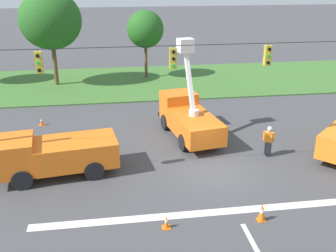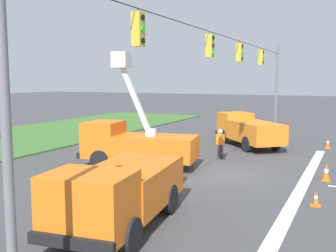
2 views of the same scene
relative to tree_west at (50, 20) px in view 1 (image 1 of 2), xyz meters
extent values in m
plane|color=#424244|center=(10.03, -18.03, -5.79)|extent=(200.00, 200.00, 0.00)
cube|color=#3D6B2D|center=(10.03, -0.03, -5.74)|extent=(56.00, 12.00, 0.10)
cube|color=silver|center=(10.03, -21.77, -5.79)|extent=(17.60, 0.50, 0.01)
cube|color=silver|center=(10.03, -23.77, -5.79)|extent=(0.20, 2.00, 0.01)
cylinder|color=black|center=(10.03, -18.03, 0.81)|extent=(26.00, 0.03, 0.03)
cylinder|color=black|center=(1.83, -18.03, 0.76)|extent=(0.02, 0.02, 0.10)
cube|color=gold|center=(1.83, -18.03, 0.23)|extent=(0.32, 0.28, 0.96)
cylinder|color=black|center=(1.83, -18.19, 0.55)|extent=(0.16, 0.05, 0.16)
cylinder|color=green|center=(1.83, -18.19, 0.23)|extent=(0.16, 0.05, 0.16)
cylinder|color=black|center=(1.83, -18.19, -0.09)|extent=(0.16, 0.05, 0.16)
cylinder|color=black|center=(7.82, -18.03, 0.76)|extent=(0.02, 0.02, 0.10)
cube|color=gold|center=(7.82, -18.03, 0.23)|extent=(0.32, 0.28, 0.96)
cylinder|color=black|center=(7.82, -18.19, 0.55)|extent=(0.16, 0.05, 0.16)
cylinder|color=black|center=(7.82, -18.19, 0.23)|extent=(0.16, 0.05, 0.16)
cylinder|color=green|center=(7.82, -18.19, -0.09)|extent=(0.16, 0.05, 0.16)
cylinder|color=black|center=(12.40, -18.03, 0.76)|extent=(0.02, 0.02, 0.10)
cube|color=gold|center=(12.40, -18.03, 0.23)|extent=(0.32, 0.28, 0.96)
cylinder|color=black|center=(12.40, -18.19, 0.55)|extent=(0.16, 0.05, 0.16)
cylinder|color=green|center=(12.40, -18.19, 0.23)|extent=(0.16, 0.05, 0.16)
cylinder|color=black|center=(12.40, -18.19, -0.09)|extent=(0.16, 0.05, 0.16)
cylinder|color=brown|center=(0.00, 0.00, -4.02)|extent=(0.38, 0.38, 3.54)
ellipsoid|color=#235B1E|center=(0.00, 0.00, 0.02)|extent=(5.33, 4.82, 5.06)
cylinder|color=brown|center=(8.31, 1.45, -4.18)|extent=(0.28, 0.28, 3.23)
ellipsoid|color=#235B1E|center=(8.31, 1.45, -1.11)|extent=(3.42, 3.48, 3.48)
cube|color=orange|center=(9.77, -14.45, -4.69)|extent=(2.93, 4.46, 1.20)
cube|color=orange|center=(9.26, -11.54, -4.36)|extent=(2.43, 2.12, 1.87)
cube|color=#1E2838|center=(9.15, -10.92, -4.03)|extent=(1.90, 0.43, 0.84)
cube|color=black|center=(9.09, -10.58, -5.14)|extent=(2.24, 0.55, 0.30)
cylinder|color=black|center=(8.28, -11.95, -5.29)|extent=(0.45, 1.03, 1.00)
cylinder|color=black|center=(10.32, -11.59, -5.29)|extent=(0.45, 1.03, 1.00)
cylinder|color=black|center=(8.88, -15.35, -5.29)|extent=(0.45, 1.03, 1.00)
cylinder|color=black|center=(10.92, -15.00, -5.29)|extent=(0.45, 1.03, 1.00)
cylinder|color=silver|center=(9.72, -14.16, -3.91)|extent=(0.60, 0.60, 0.36)
cube|color=white|center=(9.58, -13.38, -2.26)|extent=(0.55, 1.81, 3.76)
cube|color=white|center=(9.45, -12.60, -0.17)|extent=(1.02, 0.94, 0.80)
cube|color=orange|center=(2.98, -17.10, -4.65)|extent=(4.36, 2.91, 1.29)
cube|color=orange|center=(0.10, -17.49, -4.46)|extent=(2.04, 2.49, 1.67)
cube|color=#1E2838|center=(-0.51, -17.58, -4.16)|extent=(0.37, 2.01, 0.75)
cylinder|color=black|center=(0.47, -18.54, -5.29)|extent=(1.03, 0.41, 1.00)
cylinder|color=black|center=(0.18, -16.38, -5.29)|extent=(1.03, 0.41, 1.00)
cylinder|color=black|center=(3.85, -18.08, -5.29)|extent=(1.03, 0.41, 1.00)
cylinder|color=black|center=(3.55, -15.92, -5.29)|extent=(1.03, 0.41, 1.00)
cylinder|color=black|center=(16.44, -17.51, -5.29)|extent=(0.93, 0.88, 1.00)
cylinder|color=#383842|center=(13.57, -16.76, -5.37)|extent=(0.18, 0.18, 0.85)
cylinder|color=#383842|center=(13.40, -16.65, -5.37)|extent=(0.18, 0.18, 0.85)
cube|color=orange|center=(13.49, -16.71, -4.64)|extent=(0.47, 0.41, 0.60)
cube|color=silver|center=(13.49, -16.71, -4.64)|extent=(0.40, 0.29, 0.62)
cylinder|color=orange|center=(13.72, -16.85, -4.61)|extent=(0.11, 0.11, 0.55)
cylinder|color=orange|center=(13.25, -16.56, -4.61)|extent=(0.11, 0.11, 0.55)
sphere|color=tan|center=(13.49, -16.71, -4.21)|extent=(0.22, 0.22, 0.22)
sphere|color=white|center=(13.49, -16.71, -4.15)|extent=(0.26, 0.26, 0.26)
cube|color=orange|center=(10.88, -22.62, -5.78)|extent=(0.36, 0.36, 0.03)
cone|color=orange|center=(10.88, -22.62, -5.37)|extent=(0.32, 0.32, 0.80)
cylinder|color=white|center=(10.88, -22.62, -5.33)|extent=(0.20, 0.20, 0.14)
cube|color=orange|center=(6.86, -22.55, -5.78)|extent=(0.36, 0.36, 0.03)
cone|color=orange|center=(6.86, -22.55, -5.49)|extent=(0.22, 0.22, 0.55)
cylinder|color=white|center=(6.86, -22.55, -5.46)|extent=(0.14, 0.14, 0.10)
cube|color=orange|center=(-1.03, -14.34, -5.78)|extent=(0.36, 0.36, 0.03)
cone|color=orange|center=(-1.03, -14.34, -5.48)|extent=(0.23, 0.23, 0.58)
cylinder|color=white|center=(-1.03, -14.34, -5.45)|extent=(0.14, 0.14, 0.10)
cube|color=orange|center=(0.10, -10.04, -5.78)|extent=(0.36, 0.36, 0.03)
cone|color=orange|center=(0.10, -10.04, -5.47)|extent=(0.23, 0.23, 0.58)
cylinder|color=white|center=(0.10, -10.04, -5.45)|extent=(0.14, 0.14, 0.10)
camera|label=1|loc=(4.98, -35.81, 4.01)|focal=42.00mm
camera|label=2|loc=(-8.05, -23.75, -1.19)|focal=42.00mm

